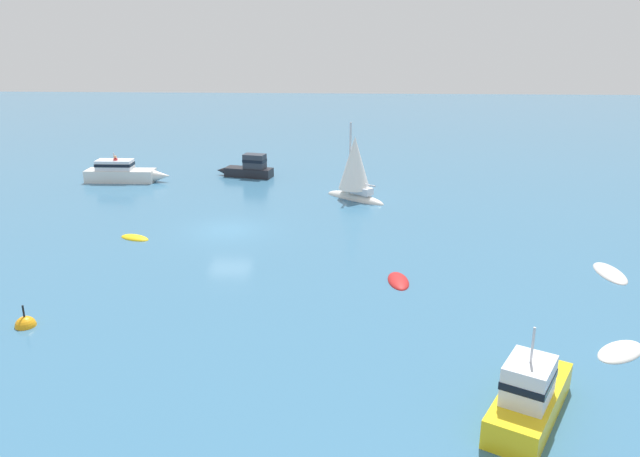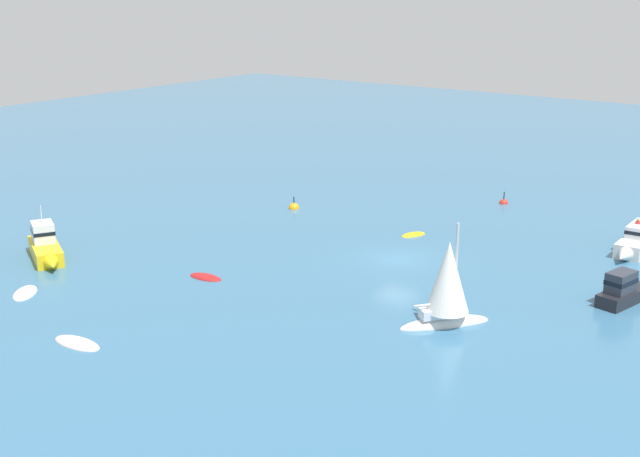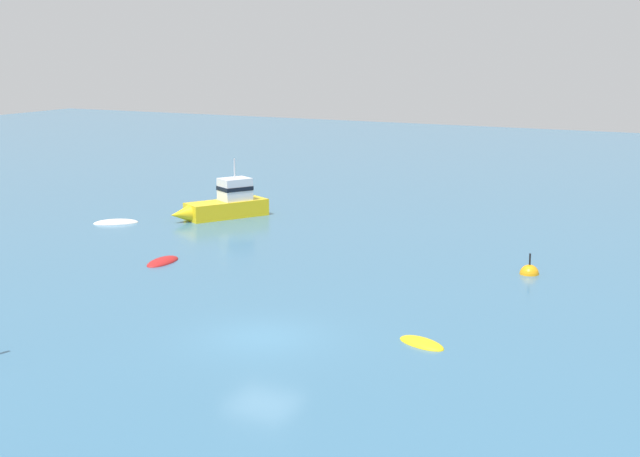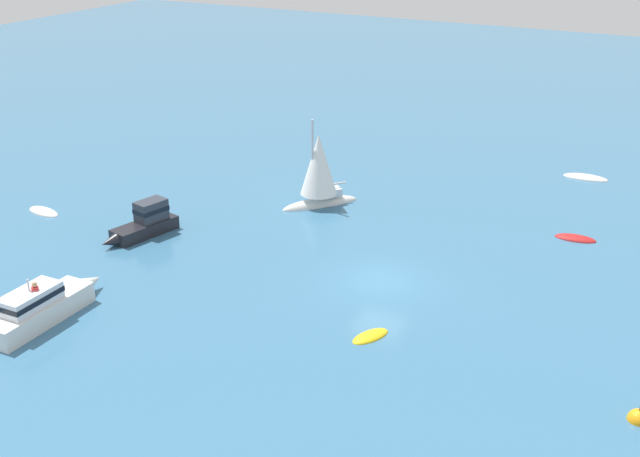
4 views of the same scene
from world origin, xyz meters
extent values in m
plane|color=teal|center=(0.00, 0.00, 0.00)|extent=(160.00, 160.00, 0.00)
cube|color=silver|center=(-10.92, 11.79, 0.48)|extent=(5.38, 1.71, 0.96)
cone|color=silver|center=(-7.62, 11.84, 0.48)|extent=(1.35, 0.98, 0.96)
cube|color=silver|center=(-11.30, 11.78, 1.35)|extent=(2.81, 1.35, 0.78)
cube|color=black|center=(-11.30, 11.78, 1.39)|extent=(2.85, 1.39, 0.24)
cylinder|color=silver|center=(-11.30, 11.78, 2.02)|extent=(0.08, 0.08, 0.55)
cylinder|color=red|center=(-11.13, 11.60, 1.43)|extent=(0.32, 0.32, 0.93)
sphere|color=tan|center=(-11.13, 11.60, 2.01)|extent=(0.24, 0.24, 0.24)
ellipsoid|color=yellow|center=(-5.18, -1.82, 0.00)|extent=(2.10, 1.55, 0.39)
ellipsoid|color=silver|center=(-1.19, 21.53, 0.00)|extent=(1.42, 2.61, 0.49)
ellipsoid|color=#B21E1E|center=(9.73, -7.45, 0.00)|extent=(1.17, 2.31, 0.42)
ellipsoid|color=silver|center=(7.66, 7.47, 0.00)|extent=(4.58, 3.90, 0.94)
cube|color=silver|center=(8.13, 7.11, 0.72)|extent=(1.64, 1.52, 0.50)
cylinder|color=silver|center=(7.27, 7.78, 2.95)|extent=(0.15, 0.15, 4.96)
cylinder|color=silver|center=(8.15, 7.09, 1.22)|extent=(1.83, 1.46, 0.12)
cone|color=white|center=(7.58, 7.53, 2.63)|extent=(3.13, 3.13, 3.72)
cube|color=black|center=(-1.02, 13.95, 0.37)|extent=(4.06, 2.14, 0.73)
cone|color=black|center=(-3.33, 14.48, 0.37)|extent=(1.11, 0.93, 0.73)
cube|color=#2D333D|center=(-0.50, 13.83, 1.32)|extent=(1.90, 1.40, 1.16)
cube|color=black|center=(-0.50, 13.83, 1.37)|extent=(1.95, 1.45, 0.24)
ellipsoid|color=silver|center=(20.36, -5.91, 0.00)|extent=(1.34, 2.97, 0.46)
sphere|color=orange|center=(-5.95, -12.96, 0.00)|extent=(0.85, 0.85, 0.85)
camera|label=1|loc=(7.38, -35.35, 11.80)|focal=34.85mm
camera|label=2|loc=(43.71, 25.90, 17.03)|focal=47.05mm
camera|label=3|loc=(-15.86, 26.72, 10.17)|focal=52.57mm
camera|label=4|loc=(-32.93, -14.09, 17.99)|focal=45.24mm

